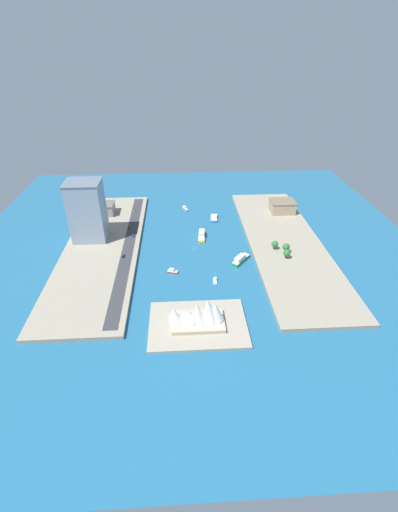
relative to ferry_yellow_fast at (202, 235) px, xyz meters
name	(u,v)px	position (x,y,z in m)	size (l,w,h in m)	color
ground_plane	(194,247)	(8.30, 18.90, -2.48)	(440.00, 440.00, 0.00)	#23668E
quay_west	(284,243)	(-80.13, 18.90, -0.88)	(70.00, 240.00, 3.20)	#9E937F
quay_east	(102,248)	(96.72, 18.90, -0.88)	(70.00, 240.00, 3.20)	#9E937F
peninsula_point	(198,324)	(11.15, 127.91, -1.48)	(68.54, 49.45, 2.00)	#A89E89
road_strip	(129,246)	(71.51, 18.90, 0.80)	(10.60, 228.00, 0.15)	#38383D
ferry_yellow_fast	(202,235)	(0.00, 0.00, 0.00)	(8.68, 25.56, 6.54)	yellow
ferry_green_doubledeck	(241,259)	(-32.26, 47.54, 0.07)	(19.47, 21.95, 6.48)	#2D8C4C
sailboat_small_white	(215,280)	(-6.21, 76.31, -1.65)	(3.98, 9.38, 9.53)	white
yacht_sleek_gray	(185,208)	(15.13, -68.86, -1.24)	(7.48, 13.18, 3.40)	#999EA3
tugboat_red	(172,271)	(29.41, 61.13, -1.21)	(10.48, 6.83, 3.49)	red
catamaran_blue	(214,218)	(-16.53, -41.07, -0.98)	(9.11, 19.83, 4.01)	blue
apartment_midrise_tan	(282,206)	(-94.79, -48.61, 7.38)	(27.22, 22.82, 13.26)	tan
tower_tall_glass	(87,211)	(109.61, 0.59, 29.87)	(32.82, 28.84, 58.23)	#8C9EB2
carpark_squat_concrete	(101,209)	(109.39, -55.22, 6.87)	(28.58, 21.02, 12.23)	gray
hatchback_blue	(133,236)	(68.96, 0.26, 1.68)	(1.77, 4.26, 1.66)	black
pickup_red	(129,227)	(74.76, -18.21, 1.62)	(1.92, 4.37, 1.52)	black
taxi_yellow_cab	(135,211)	(73.34, -59.59, 1.67)	(2.00, 4.74, 1.63)	black
suv_black	(123,256)	(74.15, 38.22, 1.65)	(1.94, 4.91, 1.57)	black
traffic_light_waterfront	(139,223)	(64.89, -20.66, 5.07)	(0.36, 0.36, 6.50)	black
opera_landmark	(199,314)	(10.33, 127.91, 7.56)	(40.34, 22.96, 21.55)	#BCAD93
park_tree_cluster	(283,248)	(-71.75, 40.67, 6.49)	(15.32, 22.86, 9.49)	brown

